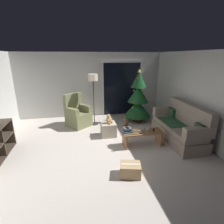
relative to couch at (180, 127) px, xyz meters
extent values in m
plane|color=#BCB2A8|center=(-2.32, -0.29, -0.40)|extent=(7.00, 7.00, 0.00)
cube|color=beige|center=(-2.32, 2.77, 0.85)|extent=(5.72, 0.12, 2.50)
cube|color=beige|center=(0.54, -0.29, 0.85)|extent=(0.12, 6.00, 2.50)
cube|color=silver|center=(-1.07, 2.70, 0.70)|extent=(1.60, 0.02, 2.20)
cube|color=black|center=(-1.07, 2.68, 0.65)|extent=(1.50, 0.02, 2.10)
cube|color=gray|center=(-0.07, 0.00, -0.23)|extent=(0.78, 1.91, 0.34)
cube|color=gray|center=(-0.10, -0.62, 0.01)|extent=(0.69, 0.61, 0.14)
cube|color=gray|center=(-0.09, 0.00, 0.01)|extent=(0.69, 0.61, 0.14)
cube|color=gray|center=(-0.08, 0.62, 0.01)|extent=(0.69, 0.61, 0.14)
cube|color=gray|center=(0.23, -0.01, 0.38)|extent=(0.22, 1.90, 0.60)
cube|color=gray|center=(-0.08, -0.87, 0.22)|extent=(0.76, 0.21, 0.28)
cube|color=gray|center=(-0.06, 0.87, 0.22)|extent=(0.76, 0.21, 0.28)
cube|color=#234C2D|center=(-0.10, 0.25, 0.09)|extent=(0.61, 0.91, 0.02)
cube|color=#234C2D|center=(0.08, -0.70, 0.22)|extent=(0.12, 0.32, 0.28)
cube|color=#234C2D|center=(0.10, 0.70, 0.22)|extent=(0.12, 0.32, 0.28)
cube|color=olive|center=(-1.18, -0.27, -0.01)|extent=(1.10, 0.05, 0.04)
cube|color=olive|center=(-1.18, -0.19, -0.01)|extent=(1.10, 0.05, 0.04)
cube|color=olive|center=(-1.18, -0.10, -0.01)|extent=(1.10, 0.05, 0.04)
cube|color=olive|center=(-1.18, -0.01, -0.01)|extent=(1.10, 0.05, 0.04)
cube|color=olive|center=(-1.18, 0.08, -0.01)|extent=(1.10, 0.05, 0.04)
cube|color=olive|center=(-1.67, -0.10, -0.21)|extent=(0.05, 0.36, 0.37)
cube|color=olive|center=(-0.69, -0.10, -0.21)|extent=(0.05, 0.36, 0.37)
cube|color=#333338|center=(-1.25, -0.13, 0.02)|extent=(0.07, 0.16, 0.02)
cube|color=black|center=(-0.84, -0.07, 0.02)|extent=(0.11, 0.16, 0.02)
cube|color=silver|center=(-1.19, -0.03, 0.02)|extent=(0.16, 0.08, 0.02)
cube|color=#ADADB2|center=(-1.01, -0.01, 0.02)|extent=(0.13, 0.15, 0.02)
cube|color=#285684|center=(-1.58, -0.05, 0.03)|extent=(0.29, 0.25, 0.04)
cube|color=#4C4C51|center=(-1.57, -0.04, 0.07)|extent=(0.19, 0.15, 0.04)
cube|color=#4C4C51|center=(-1.58, -0.04, 0.11)|extent=(0.21, 0.21, 0.04)
cube|color=black|center=(-1.59, -0.04, 0.14)|extent=(0.08, 0.15, 0.01)
cylinder|color=#4C1E19|center=(-0.70, 1.73, -0.35)|extent=(0.36, 0.36, 0.10)
cylinder|color=brown|center=(-0.70, 1.73, -0.24)|extent=(0.08, 0.08, 0.12)
cone|color=#14471E|center=(-0.70, 1.73, 0.11)|extent=(0.95, 0.95, 0.58)
cone|color=#14471E|center=(-0.70, 1.73, 0.64)|extent=(0.75, 0.75, 0.58)
cone|color=#14471E|center=(-0.70, 1.73, 1.18)|extent=(0.56, 0.56, 0.58)
sphere|color=white|center=(-0.79, 1.98, 0.72)|extent=(0.06, 0.06, 0.06)
sphere|color=blue|center=(-0.40, 1.84, 0.51)|extent=(0.06, 0.06, 0.06)
sphere|color=#1E8C33|center=(-0.39, 1.91, 0.35)|extent=(0.06, 0.06, 0.06)
sphere|color=#B233A5|center=(-0.89, 1.63, 0.93)|extent=(0.06, 0.06, 0.06)
sphere|color=red|center=(-0.79, 1.62, 1.22)|extent=(0.06, 0.06, 0.06)
sphere|color=white|center=(-0.86, 2.03, 0.41)|extent=(0.06, 0.06, 0.06)
sphere|color=blue|center=(-0.87, 1.36, 0.17)|extent=(0.06, 0.06, 0.06)
sphere|color=gold|center=(-0.97, 1.45, 0.23)|extent=(0.06, 0.06, 0.06)
sphere|color=red|center=(-0.92, 1.33, -0.02)|extent=(0.06, 0.06, 0.06)
sphere|color=red|center=(-0.97, 1.51, 0.41)|extent=(0.06, 0.06, 0.06)
cone|color=#EAD14C|center=(-0.70, 1.73, 1.47)|extent=(0.14, 0.14, 0.12)
cube|color=olive|center=(-2.86, 1.65, -0.24)|extent=(0.96, 0.96, 0.31)
cube|color=olive|center=(-2.86, 1.65, 0.00)|extent=(0.96, 0.96, 0.18)
cube|color=olive|center=(-3.03, 1.86, 0.41)|extent=(0.63, 0.55, 0.64)
cube|color=olive|center=(-2.63, 1.81, 0.20)|extent=(0.47, 0.54, 0.22)
cube|color=olive|center=(-3.07, 1.46, 0.20)|extent=(0.47, 0.54, 0.22)
cylinder|color=#2D2D30|center=(-2.31, 1.72, -0.39)|extent=(0.28, 0.28, 0.02)
cylinder|color=#2D2D30|center=(-2.31, 1.72, 0.40)|extent=(0.03, 0.03, 1.55)
cylinder|color=beige|center=(-2.31, 1.72, 1.27)|extent=(0.32, 0.32, 0.22)
cube|color=#382D23|center=(-4.82, 0.66, -0.02)|extent=(0.40, 0.04, 0.76)
cube|color=#B2A893|center=(-1.98, 0.68, -0.19)|extent=(0.44, 0.44, 0.42)
cylinder|color=tan|center=(-1.90, 0.67, 0.05)|extent=(0.12, 0.12, 0.06)
cylinder|color=tan|center=(-1.97, 0.60, 0.05)|extent=(0.12, 0.12, 0.06)
sphere|color=tan|center=(-1.98, 0.68, 0.11)|extent=(0.15, 0.15, 0.15)
sphere|color=tan|center=(-1.98, 0.68, 0.23)|extent=(0.11, 0.11, 0.11)
sphere|color=tan|center=(-1.94, 0.65, 0.22)|extent=(0.04, 0.04, 0.04)
sphere|color=tan|center=(-1.95, 0.71, 0.28)|extent=(0.04, 0.04, 0.04)
sphere|color=tan|center=(-2.00, 0.65, 0.28)|extent=(0.04, 0.04, 0.04)
sphere|color=tan|center=(-1.91, 0.72, 0.12)|extent=(0.06, 0.06, 0.06)
sphere|color=tan|center=(-2.01, 0.61, 0.12)|extent=(0.06, 0.06, 0.06)
cylinder|color=brown|center=(-1.20, 1.28, -0.37)|extent=(0.07, 0.11, 0.06)
cylinder|color=brown|center=(-1.30, 1.29, -0.37)|extent=(0.07, 0.11, 0.06)
sphere|color=brown|center=(-1.25, 1.35, -0.30)|extent=(0.15, 0.15, 0.15)
sphere|color=brown|center=(-1.25, 1.35, -0.18)|extent=(0.11, 0.11, 0.11)
sphere|color=#A37A51|center=(-1.25, 1.30, -0.19)|extent=(0.04, 0.04, 0.04)
sphere|color=brown|center=(-1.21, 1.34, -0.13)|extent=(0.04, 0.04, 0.04)
sphere|color=brown|center=(-1.29, 1.35, -0.13)|extent=(0.04, 0.04, 0.04)
sphere|color=brown|center=(-1.18, 1.32, -0.29)|extent=(0.06, 0.06, 0.06)
sphere|color=brown|center=(-1.32, 1.33, -0.29)|extent=(0.06, 0.06, 0.06)
cube|color=tan|center=(-1.86, -1.26, -0.27)|extent=(0.48, 0.42, 0.26)
cube|color=beige|center=(-1.86, -1.26, -0.14)|extent=(0.38, 0.15, 0.00)
camera|label=1|loc=(-2.79, -4.15, 1.95)|focal=27.83mm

